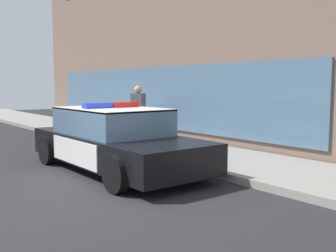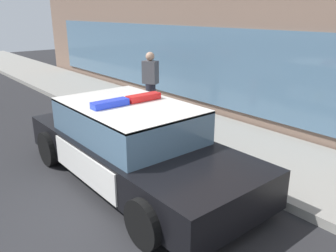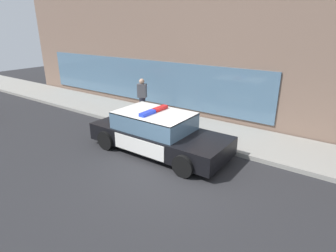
% 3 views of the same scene
% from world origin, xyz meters
% --- Properties ---
extents(ground, '(48.00, 48.00, 0.00)m').
position_xyz_m(ground, '(0.00, 0.00, 0.00)').
color(ground, '#262628').
extents(sidewalk, '(48.00, 2.64, 0.15)m').
position_xyz_m(sidewalk, '(0.00, 3.66, 0.07)').
color(sidewalk, gray).
rests_on(sidewalk, ground).
extents(storefront_building, '(23.27, 8.85, 9.14)m').
position_xyz_m(storefront_building, '(-2.64, 9.41, 4.57)').
color(storefront_building, '#7A6051').
rests_on(storefront_building, ground).
extents(police_cruiser, '(4.88, 2.13, 1.49)m').
position_xyz_m(police_cruiser, '(-1.31, 1.17, 0.68)').
color(police_cruiser, black).
rests_on(police_cruiser, ground).
extents(fire_hydrant, '(0.34, 0.39, 0.73)m').
position_xyz_m(fire_hydrant, '(-3.05, 2.98, 0.50)').
color(fire_hydrant, red).
rests_on(fire_hydrant, sidewalk).
extents(pedestrian_on_sidewalk, '(0.47, 0.40, 1.71)m').
position_xyz_m(pedestrian_on_sidewalk, '(-4.10, 3.64, 1.01)').
color(pedestrian_on_sidewalk, '#23232D').
rests_on(pedestrian_on_sidewalk, sidewalk).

